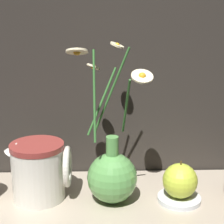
# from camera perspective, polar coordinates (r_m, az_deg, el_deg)

# --- Properties ---
(ground_plane) EXTENTS (6.00, 6.00, 0.00)m
(ground_plane) POSITION_cam_1_polar(r_m,az_deg,el_deg) (0.85, 0.07, -14.61)
(ground_plane) COLOR black
(shelf) EXTENTS (0.73, 0.35, 0.01)m
(shelf) POSITION_cam_1_polar(r_m,az_deg,el_deg) (0.85, 0.07, -14.27)
(shelf) COLOR tan
(shelf) RESTS_ON ground_plane
(vase_with_flowers) EXTENTS (0.18, 0.15, 0.35)m
(vase_with_flowers) POSITION_cam_1_polar(r_m,az_deg,el_deg) (0.83, -0.22, -9.34)
(vase_with_flowers) COLOR #59994C
(vase_with_flowers) RESTS_ON shelf
(ceramic_pitcher) EXTENTS (0.14, 0.12, 0.14)m
(ceramic_pitcher) POSITION_cam_1_polar(r_m,az_deg,el_deg) (0.86, -11.01, -8.46)
(ceramic_pitcher) COLOR beige
(ceramic_pitcher) RESTS_ON shelf
(saucer_plate) EXTENTS (0.10, 0.10, 0.01)m
(saucer_plate) POSITION_cam_1_polar(r_m,az_deg,el_deg) (0.87, 10.19, -12.84)
(saucer_plate) COLOR silver
(saucer_plate) RESTS_ON shelf
(orange_fruit) EXTENTS (0.08, 0.08, 0.09)m
(orange_fruit) POSITION_cam_1_polar(r_m,az_deg,el_deg) (0.85, 10.33, -10.26)
(orange_fruit) COLOR #B7C638
(orange_fruit) RESTS_ON saucer_plate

